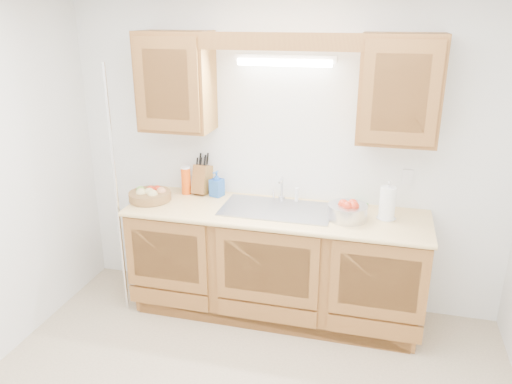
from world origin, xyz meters
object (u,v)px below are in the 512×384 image
(paper_towel, at_px, (387,204))
(apple_bowl, at_px, (348,211))
(fruit_basket, at_px, (150,195))
(knife_block, at_px, (202,179))

(paper_towel, height_order, apple_bowl, paper_towel)
(fruit_basket, relative_size, paper_towel, 1.34)
(fruit_basket, distance_m, knife_block, 0.45)
(knife_block, bearing_deg, paper_towel, 1.61)
(apple_bowl, bearing_deg, knife_block, 167.62)
(fruit_basket, xyz_separation_m, knife_block, (0.35, 0.27, 0.08))
(knife_block, bearing_deg, apple_bowl, -3.29)
(knife_block, relative_size, apple_bowl, 0.96)
(fruit_basket, distance_m, paper_towel, 1.85)
(paper_towel, bearing_deg, fruit_basket, -177.70)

